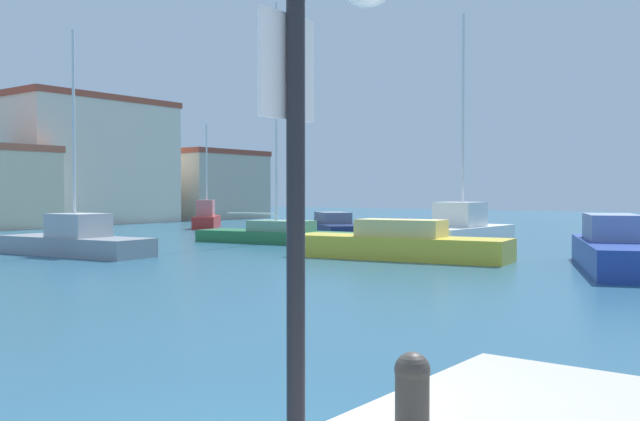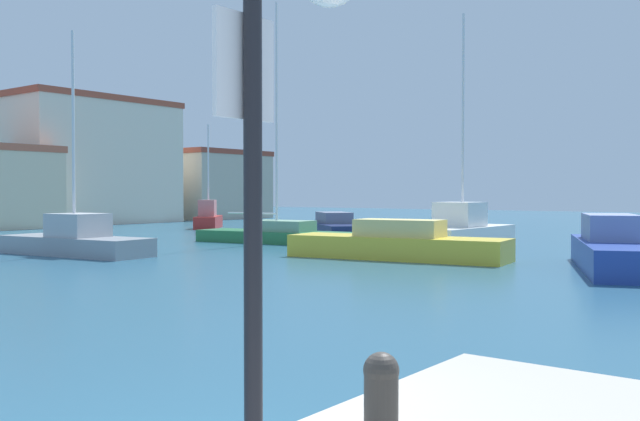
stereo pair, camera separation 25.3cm
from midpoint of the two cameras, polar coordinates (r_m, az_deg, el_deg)
The scene contains 11 objects.
water at distance 31.01m, azimuth -14.51°, elevation -3.42°, with size 160.00×160.00×0.00m, color #285670.
mooring_bollard at distance 5.14m, azimuth 6.40°, elevation -14.19°, with size 0.26×0.26×0.58m.
sailboat_white_far_left at distance 34.60m, azimuth 11.56°, elevation -1.64°, with size 7.01×2.44×11.14m.
sailboat_grey_distant_east at distance 31.30m, azimuth -18.89°, elevation -2.27°, with size 2.98×7.52×9.36m.
motorboat_yellow_distant_north at distance 28.00m, azimuth 6.49°, elevation -2.73°, with size 3.54×8.97×1.56m.
sailboat_red_mid_harbor at distance 52.52m, azimuth -8.85°, elevation -0.61°, with size 4.80×4.32×7.62m.
motorboat_navy_far_right at distance 47.04m, azimuth 1.41°, elevation -1.19°, with size 7.50×8.25×1.30m.
sailboat_green_inner_mooring at distance 36.72m, azimuth -3.23°, elevation -1.86°, with size 3.62×9.00×12.41m.
motorboat_blue_behind_lamppost at distance 25.95m, azimuth 22.73°, elevation -2.90°, with size 8.37×5.00×1.86m.
yacht_club at distance 63.36m, azimuth -17.95°, elevation 3.82°, with size 14.19×8.07×10.60m.
waterfront_apartments at distance 71.58m, azimuth -8.14°, elevation 2.09°, with size 10.12×6.18×6.82m.
Camera 2 is at (-3.92, -4.47, 2.61)m, focal length 39.74 mm.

